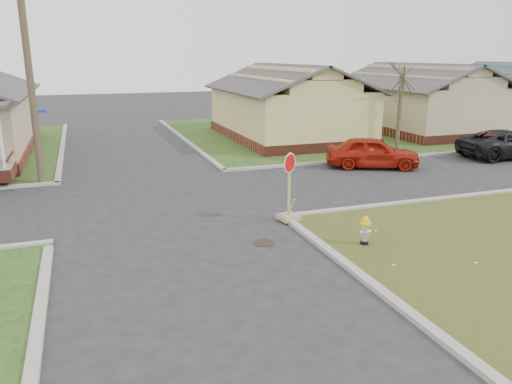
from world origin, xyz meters
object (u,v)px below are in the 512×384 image
object	(u,v)px
utility_pole	(29,69)
dark_pickup	(508,144)
fire_hydrant	(365,229)
stop_sign	(289,205)
red_sedan	(372,152)

from	to	relation	value
utility_pole	dark_pickup	size ratio (longest dim) A/B	1.74
fire_hydrant	dark_pickup	bearing A→B (deg)	31.23
dark_pickup	fire_hydrant	bearing A→B (deg)	124.66
fire_hydrant	stop_sign	xyz separation A→B (m)	(-1.17, 2.70, 0.02)
utility_pole	dark_pickup	world-z (taller)	utility_pole
fire_hydrant	stop_sign	world-z (taller)	stop_sign
stop_sign	dark_pickup	distance (m)	15.96
fire_hydrant	stop_sign	bearing A→B (deg)	112.71
fire_hydrant	dark_pickup	distance (m)	16.13
fire_hydrant	red_sedan	bearing A→B (deg)	56.25
utility_pole	fire_hydrant	world-z (taller)	utility_pole
stop_sign	utility_pole	bearing A→B (deg)	122.98
utility_pole	stop_sign	size ratio (longest dim) A/B	4.06
red_sedan	utility_pole	bearing A→B (deg)	107.78
stop_sign	red_sedan	size ratio (longest dim) A/B	0.51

